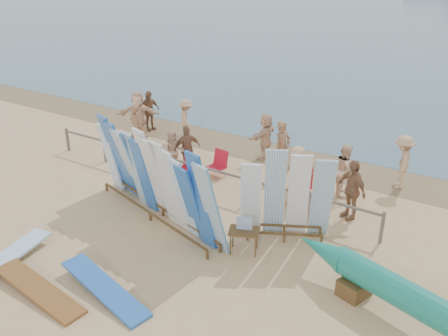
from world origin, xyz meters
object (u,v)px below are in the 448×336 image
Objects in this scene: beach_chair_right at (217,169)px; main_surfboard_rack at (155,180)px; beachgoer_3 at (186,119)px; beachgoer_7 at (282,148)px; beach_chair_left at (186,170)px; beachgoer_9 at (402,162)px; outrigger_canoe at (444,319)px; stroller at (301,187)px; vendor_table at (244,240)px; beachgoer_6 at (296,176)px; beachgoer_10 at (352,189)px; beachgoer_1 at (136,127)px; beachgoer_extra_1 at (149,111)px; beachgoer_11 at (138,114)px; flat_board_c at (40,294)px; side_surfboard_rack at (287,198)px; flat_board_d at (105,294)px; beachgoer_8 at (345,170)px; beachgoer_2 at (174,152)px; beachgoer_5 at (265,136)px; flat_board_a at (3,266)px.

main_surfboard_rack is at bearing -80.15° from beach_chair_right.
beachgoer_3 is 5.05m from beachgoer_7.
beach_chair_left is 7.04m from beachgoer_9.
stroller is (-4.77, 4.22, -0.26)m from outrigger_canoe.
outrigger_canoe is 7.00× the size of vendor_table.
vendor_table is 3.09m from beachgoer_6.
main_surfboard_rack is at bearing -116.16° from beachgoer_10.
beachgoer_extra_1 is (-1.11, 2.00, -0.04)m from beachgoer_1.
beachgoer_1 is 1.52m from beachgoer_11.
side_surfboard_rack is at bearing -30.14° from flat_board_c.
beach_chair_left reaches higher than flat_board_c.
beach_chair_right is at bearing -176.08° from beachgoer_3.
beach_chair_right reaches higher than flat_board_d.
beachgoer_10 is (1.64, 0.11, -0.04)m from beachgoer_6.
main_surfboard_rack is at bearing 169.31° from side_surfboard_rack.
beachgoer_10 is 8.73m from beachgoer_1.
stroller is at bearing 7.53° from beach_chair_right.
beachgoer_11 is 9.03m from beachgoer_8.
beachgoer_2 is (-2.77, 5.98, 0.77)m from flat_board_d.
outrigger_canoe is 9.44m from beach_chair_left.
stroller is at bearing -126.11° from beachgoer_6.
outrigger_canoe is 8.93m from beach_chair_right.
beach_chair_left is at bearing 175.66° from outrigger_canoe.
flat_board_c is at bearing -175.66° from beachgoer_7.
beach_chair_right is 0.90× the size of stroller.
outrigger_canoe is 9.76m from beachgoer_5.
side_surfboard_rack is at bearing -172.90° from beachgoer_3.
outrigger_canoe is at bearing -60.11° from beachgoer_11.
beachgoer_11 is at bearing -79.64° from beachgoer_5.
beachgoer_2 is (-1.55, 2.78, -0.44)m from main_surfboard_rack.
beachgoer_6 is (2.95, 2.92, -0.28)m from main_surfboard_rack.
beachgoer_5 is (-7.27, 6.51, 0.21)m from outrigger_canoe.
beachgoer_11 is (-8.03, 1.99, 0.02)m from beachgoer_6.
beachgoer_5 is at bearing 90.03° from vendor_table.
flat_board_a is 2.74× the size of stroller.
beachgoer_extra_1 is 1.04× the size of beachgoer_8.
beach_chair_right is (-7.87, 4.20, -0.39)m from outrigger_canoe.
beachgoer_1 is 8.07m from beachgoer_8.
beachgoer_3 reaches higher than outrigger_canoe.
flat_board_d is at bearing 158.62° from beachgoer_3.
side_surfboard_rack is 4.10m from beachgoer_7.
flat_board_d is at bearing 37.83° from beachgoer_6.
beachgoer_11 is (-10.36, -0.90, 0.06)m from beachgoer_9.
flat_board_d is 3.04× the size of beach_chair_right.
beachgoer_8 is (5.55, 8.17, 0.83)m from flat_board_a.
beachgoer_8 is at bearing -39.35° from beachgoer_11.
flat_board_d is (1.21, -3.21, -1.21)m from main_surfboard_rack.
flat_board_a is at bearing -119.90° from stroller.
outrigger_canoe is at bearing 9.36° from main_surfboard_rack.
beachgoer_7 reaches higher than beachgoer_8.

